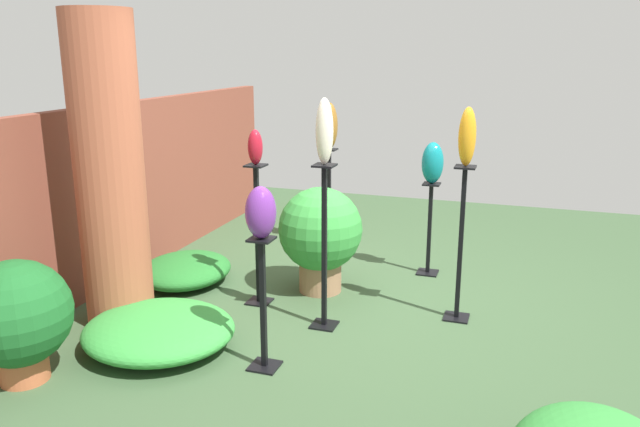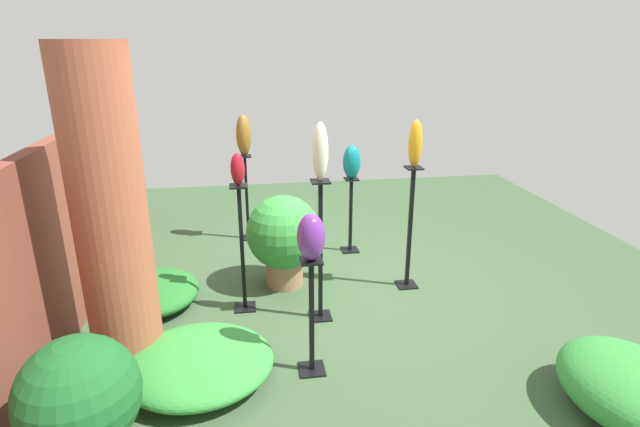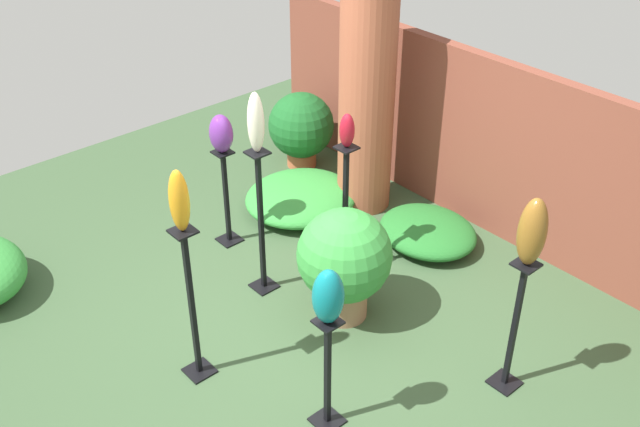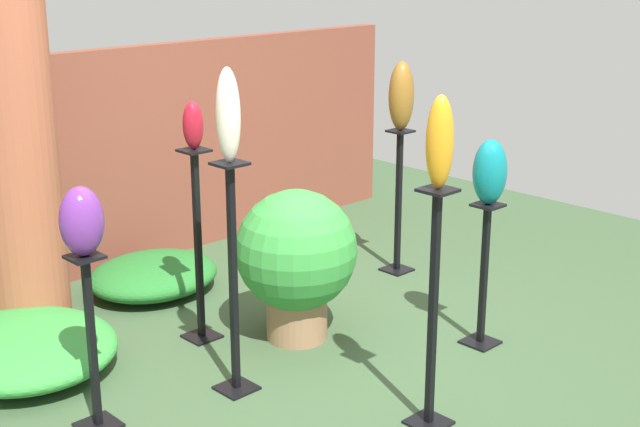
% 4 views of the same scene
% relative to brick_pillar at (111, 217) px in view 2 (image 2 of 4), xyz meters
% --- Properties ---
extents(ground_plane, '(8.00, 8.00, 0.00)m').
position_rel_brick_pillar_xyz_m(ground_plane, '(1.03, -1.70, -1.22)').
color(ground_plane, '#385133').
extents(brick_wall_back, '(5.60, 0.12, 1.66)m').
position_rel_brick_pillar_xyz_m(brick_wall_back, '(1.03, 0.59, -0.38)').
color(brick_wall_back, brown).
rests_on(brick_wall_back, ground).
extents(brick_pillar, '(0.53, 0.53, 2.43)m').
position_rel_brick_pillar_xyz_m(brick_pillar, '(0.00, 0.00, 0.00)').
color(brick_pillar, '#9E5138').
rests_on(brick_pillar, ground).
extents(pedestal_ivory, '(0.20, 0.20, 1.31)m').
position_rel_brick_pillar_xyz_m(pedestal_ivory, '(0.43, -1.60, -0.61)').
color(pedestal_ivory, black).
rests_on(pedestal_ivory, ground).
extents(pedestal_violet, '(0.20, 0.20, 0.94)m').
position_rel_brick_pillar_xyz_m(pedestal_violet, '(-0.34, -1.41, -0.79)').
color(pedestal_violet, black).
rests_on(pedestal_violet, ground).
extents(pedestal_amber, '(0.20, 0.20, 1.27)m').
position_rel_brick_pillar_xyz_m(pedestal_amber, '(0.91, -2.58, -0.63)').
color(pedestal_amber, black).
rests_on(pedestal_amber, ground).
extents(pedestal_bronze, '(0.20, 0.20, 1.09)m').
position_rel_brick_pillar_xyz_m(pedestal_bronze, '(2.49, -0.97, -0.72)').
color(pedestal_bronze, black).
rests_on(pedestal_bronze, ground).
extents(pedestal_teal, '(0.20, 0.20, 0.91)m').
position_rel_brick_pillar_xyz_m(pedestal_teal, '(1.90, -2.19, -0.81)').
color(pedestal_teal, black).
rests_on(pedestal_teal, ground).
extents(pedestal_ruby, '(0.20, 0.20, 1.22)m').
position_rel_brick_pillar_xyz_m(pedestal_ruby, '(0.70, -0.91, -0.66)').
color(pedestal_ruby, black).
rests_on(pedestal_ruby, ground).
extents(art_vase_ivory, '(0.12, 0.13, 0.49)m').
position_rel_brick_pillar_xyz_m(art_vase_ivory, '(0.43, -1.60, 0.34)').
color(art_vase_ivory, beige).
rests_on(art_vase_ivory, pedestal_ivory).
extents(art_vase_violet, '(0.22, 0.20, 0.35)m').
position_rel_brick_pillar_xyz_m(art_vase_violet, '(-0.34, -1.41, -0.10)').
color(art_vase_violet, '#6B2D8C').
rests_on(art_vase_violet, pedestal_violet).
extents(art_vase_amber, '(0.13, 0.13, 0.45)m').
position_rel_brick_pillar_xyz_m(art_vase_amber, '(0.91, -2.58, 0.28)').
color(art_vase_amber, orange).
rests_on(art_vase_amber, pedestal_amber).
extents(art_vase_bronze, '(0.19, 0.18, 0.50)m').
position_rel_brick_pillar_xyz_m(art_vase_bronze, '(2.49, -0.97, 0.12)').
color(art_vase_bronze, brown).
rests_on(art_vase_bronze, pedestal_bronze).
extents(art_vase_teal, '(0.20, 0.21, 0.39)m').
position_rel_brick_pillar_xyz_m(art_vase_teal, '(1.90, -2.19, -0.11)').
color(art_vase_teal, '#0F727A').
rests_on(art_vase_teal, pedestal_teal).
extents(art_vase_ruby, '(0.12, 0.12, 0.29)m').
position_rel_brick_pillar_xyz_m(art_vase_ruby, '(0.70, -0.91, 0.15)').
color(art_vase_ruby, maroon).
rests_on(art_vase_ruby, pedestal_ruby).
extents(potted_plant_back_center, '(0.71, 0.71, 0.83)m').
position_rel_brick_pillar_xyz_m(potted_plant_back_center, '(-1.01, 0.04, -0.75)').
color(potted_plant_back_center, '#B25B38').
rests_on(potted_plant_back_center, ground).
extents(potted_plant_mid_left, '(0.76, 0.76, 0.96)m').
position_rel_brick_pillar_xyz_m(potted_plant_mid_left, '(1.13, -1.33, -0.67)').
color(potted_plant_mid_left, '#936B4C').
rests_on(potted_plant_mid_left, ground).
extents(foliage_bed_east, '(1.02, 0.84, 0.43)m').
position_rel_brick_pillar_xyz_m(foliage_bed_east, '(-1.13, -3.47, -1.00)').
color(foliage_bed_east, '#338C38').
rests_on(foliage_bed_east, ground).
extents(foliage_bed_west, '(0.94, 0.83, 0.26)m').
position_rel_brick_pillar_xyz_m(foliage_bed_west, '(0.91, -0.06, -1.09)').
color(foliage_bed_west, '#236B28').
rests_on(foliage_bed_west, ground).
extents(foliage_bed_center, '(1.05, 1.13, 0.27)m').
position_rel_brick_pillar_xyz_m(foliage_bed_center, '(-0.31, -0.56, -1.08)').
color(foliage_bed_center, '#338C38').
rests_on(foliage_bed_center, ground).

